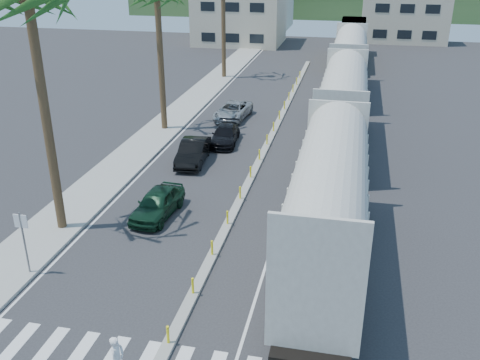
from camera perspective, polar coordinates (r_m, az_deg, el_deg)
name	(u,v)px	position (r m, az deg, el deg)	size (l,w,h in m)	color
ground	(178,328)	(20.67, -6.67, -15.38)	(140.00, 140.00, 0.00)	#28282B
sidewalk	(175,117)	(44.40, -6.98, 6.66)	(3.00, 90.00, 0.15)	gray
rails	(343,117)	(44.98, 10.93, 6.57)	(1.56, 100.00, 0.06)	black
median	(267,145)	(37.75, 2.88, 3.73)	(0.45, 60.00, 0.85)	gray
lane_markings	(251,123)	(42.83, 1.15, 6.10)	(9.42, 90.00, 0.01)	silver
freight_train	(345,90)	(42.09, 11.12, 9.45)	(3.00, 60.94, 5.85)	#B4B1A5
street_sign	(23,235)	(24.07, -22.14, -5.41)	(0.60, 0.08, 3.00)	slate
buildings	(282,6)	(87.97, 4.47, 18.06)	(38.00, 27.00, 10.00)	#B7AB91
car_lead	(158,203)	(28.08, -8.79, -2.46)	(2.02, 4.36, 1.44)	#10301D
car_second	(193,152)	(34.73, -5.02, 3.02)	(1.95, 4.66, 1.50)	black
car_third	(225,135)	(38.15, -1.60, 4.83)	(2.09, 4.44, 1.25)	black
car_rear	(233,111)	(43.76, -0.76, 7.40)	(2.69, 5.04, 1.35)	#A7A9AC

